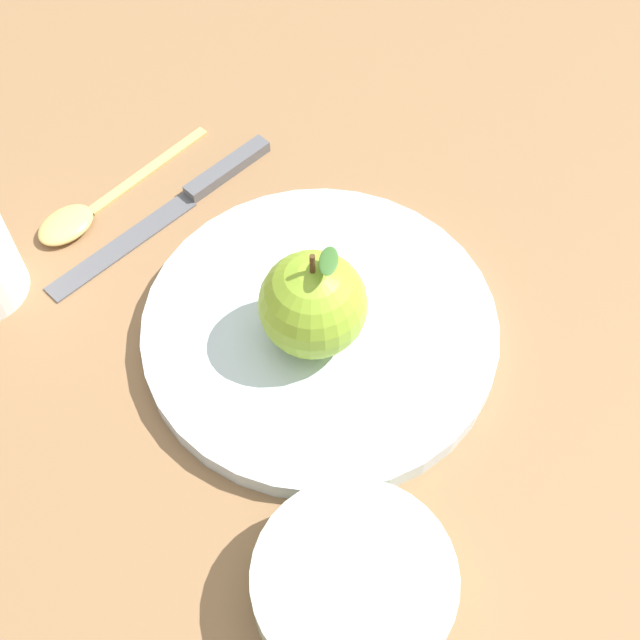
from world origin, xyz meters
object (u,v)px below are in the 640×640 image
at_px(apple, 313,304).
at_px(spoon, 85,212).
at_px(side_bowl, 354,584).
at_px(dinner_plate, 320,327).
at_px(knife, 184,200).

relative_size(apple, spoon, 0.61).
relative_size(apple, side_bowl, 0.75).
height_order(dinner_plate, side_bowl, side_bowl).
distance_m(knife, spoon, 0.08).
relative_size(side_bowl, knife, 0.68).
distance_m(apple, knife, 0.18).
distance_m(apple, side_bowl, 0.18).
bearing_deg(spoon, knife, 12.35).
relative_size(knife, spoon, 1.18).
xyz_separation_m(side_bowl, knife, (-0.14, 0.31, -0.02)).
bearing_deg(dinner_plate, apple, -112.10).
bearing_deg(side_bowl, apple, 99.92).
bearing_deg(spoon, apple, -32.04).
bearing_deg(spoon, side_bowl, -53.31).
relative_size(dinner_plate, spoon, 1.74).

